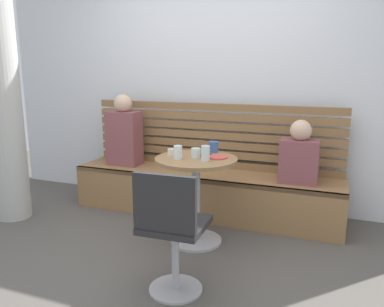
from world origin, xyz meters
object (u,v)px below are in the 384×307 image
(cup_water_clear, at_px, (178,152))
(phone_on_table, at_px, (203,155))
(person_child_left, at_px, (299,156))
(cup_glass_short, at_px, (196,153))
(cup_espresso_small, at_px, (171,152))
(white_chair, at_px, (171,229))
(plate_small, at_px, (217,157))
(cafe_table, at_px, (196,184))
(person_adult, at_px, (124,134))
(cup_glass_tall, at_px, (206,153))
(cup_mug_blue, at_px, (214,147))
(booth_bench, at_px, (204,193))

(cup_water_clear, distance_m, phone_on_table, 0.26)
(person_child_left, relative_size, cup_glass_short, 7.19)
(cup_espresso_small, bearing_deg, white_chair, -66.10)
(plate_small, bearing_deg, cafe_table, -158.00)
(plate_small, bearing_deg, person_child_left, 42.50)
(cafe_table, relative_size, person_child_left, 1.29)
(person_adult, bearing_deg, cafe_table, -31.56)
(cup_glass_short, height_order, cup_glass_tall, cup_glass_tall)
(white_chair, xyz_separation_m, person_child_left, (0.63, 1.43, 0.23))
(cafe_table, xyz_separation_m, cup_mug_blue, (0.07, 0.26, 0.27))
(cup_glass_tall, xyz_separation_m, plate_small, (0.06, 0.13, -0.05))
(person_adult, bearing_deg, cup_water_clear, -38.31)
(plate_small, bearing_deg, cup_espresso_small, -172.78)
(booth_bench, relative_size, cup_water_clear, 24.55)
(white_chair, bearing_deg, cup_mug_blue, 93.67)
(cafe_table, distance_m, cup_espresso_small, 0.34)
(cafe_table, height_order, cup_water_clear, cup_water_clear)
(booth_bench, bearing_deg, person_adult, 179.12)
(cup_glass_short, xyz_separation_m, cup_mug_blue, (0.07, 0.26, 0.01))
(white_chair, bearing_deg, person_child_left, 66.28)
(plate_small, bearing_deg, phone_on_table, 160.62)
(cup_espresso_small, xyz_separation_m, cup_water_clear, (0.11, -0.10, 0.03))
(cup_espresso_small, relative_size, cup_mug_blue, 0.59)
(person_child_left, bearing_deg, cafe_table, -141.10)
(cup_glass_short, xyz_separation_m, plate_small, (0.17, 0.06, -0.03))
(cup_water_clear, xyz_separation_m, phone_on_table, (0.15, 0.20, -0.05))
(white_chair, height_order, cup_glass_short, white_chair)
(booth_bench, bearing_deg, white_chair, -78.91)
(white_chair, relative_size, cup_espresso_small, 15.18)
(cup_glass_tall, distance_m, plate_small, 0.15)
(booth_bench, relative_size, cup_mug_blue, 28.42)
(cafe_table, height_order, person_child_left, person_child_left)
(cup_water_clear, relative_size, phone_on_table, 0.79)
(cafe_table, height_order, cup_espresso_small, cup_espresso_small)
(white_chair, height_order, plate_small, white_chair)
(cup_glass_tall, bearing_deg, phone_on_table, 114.42)
(cup_water_clear, distance_m, cup_mug_blue, 0.40)
(cup_water_clear, xyz_separation_m, cup_glass_tall, (0.23, 0.03, 0.01))
(cafe_table, height_order, cup_mug_blue, cup_mug_blue)
(person_child_left, relative_size, plate_small, 3.38)
(cup_glass_short, bearing_deg, cafe_table, -32.79)
(person_child_left, height_order, cup_water_clear, person_child_left)
(person_child_left, relative_size, phone_on_table, 4.11)
(phone_on_table, bearing_deg, cup_glass_short, 106.23)
(person_adult, xyz_separation_m, phone_on_table, (1.09, -0.54, -0.03))
(cup_glass_short, relative_size, phone_on_table, 0.57)
(booth_bench, relative_size, cup_glass_tall, 22.50)
(person_child_left, xyz_separation_m, cup_water_clear, (-0.89, -0.71, 0.10))
(booth_bench, xyz_separation_m, cup_water_clear, (0.02, -0.73, 0.57))
(cup_glass_tall, relative_size, cup_mug_blue, 1.26)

